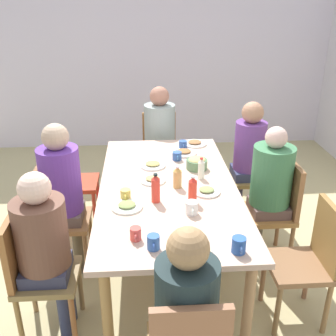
{
  "coord_description": "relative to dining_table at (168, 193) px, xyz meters",
  "views": [
    {
      "loc": [
        2.88,
        -0.2,
        2.18
      ],
      "look_at": [
        0.0,
        0.0,
        0.89
      ],
      "focal_mm": 42.98,
      "sensor_mm": 36.0,
      "label": 1
    }
  ],
  "objects": [
    {
      "name": "chair_1",
      "position": [
        -0.7,
        0.92,
        -0.16
      ],
      "size": [
        0.4,
        0.4,
        0.9
      ],
      "color": "olive",
      "rests_on": "ground_plane"
    },
    {
      "name": "bottle_3",
      "position": [
        0.27,
        -0.11,
        0.17
      ],
      "size": [
        0.06,
        0.06,
        0.23
      ],
      "color": "red",
      "rests_on": "dining_table"
    },
    {
      "name": "cup_4",
      "position": [
        0.22,
        -0.33,
        0.11
      ],
      "size": [
        0.11,
        0.08,
        0.08
      ],
      "color": "#DBBF53",
      "rests_on": "dining_table"
    },
    {
      "name": "chair_0",
      "position": [
        0.0,
        -0.92,
        -0.16
      ],
      "size": [
        0.4,
        0.4,
        0.9
      ],
      "color": "brown",
      "rests_on": "ground_plane"
    },
    {
      "name": "person_5",
      "position": [
        -0.0,
        0.83,
        0.06
      ],
      "size": [
        0.33,
        0.33,
        1.21
      ],
      "color": "brown",
      "rests_on": "ground_plane"
    },
    {
      "name": "chair_6",
      "position": [
        0.7,
        0.92,
        -0.16
      ],
      "size": [
        0.4,
        0.4,
        0.9
      ],
      "color": "brown",
      "rests_on": "ground_plane"
    },
    {
      "name": "plate_3",
      "position": [
        0.35,
        -0.32,
        0.08
      ],
      "size": [
        0.23,
        0.23,
        0.04
      ],
      "color": "white",
      "rests_on": "dining_table"
    },
    {
      "name": "person_2",
      "position": [
        0.7,
        -0.83,
        0.05
      ],
      "size": [
        0.33,
        0.33,
        1.2
      ],
      "color": "#2D3044",
      "rests_on": "ground_plane"
    },
    {
      "name": "cup_1",
      "position": [
        0.86,
        -0.15,
        0.11
      ],
      "size": [
        0.11,
        0.08,
        0.09
      ],
      "color": "#315AA2",
      "rests_on": "dining_table"
    },
    {
      "name": "plate_5",
      "position": [
        -0.9,
        0.33,
        0.08
      ],
      "size": [
        0.24,
        0.24,
        0.04
      ],
      "color": "white",
      "rests_on": "dining_table"
    },
    {
      "name": "plate_2",
      "position": [
        0.15,
        0.29,
        0.08
      ],
      "size": [
        0.21,
        0.21,
        0.04
      ],
      "color": "silver",
      "rests_on": "dining_table"
    },
    {
      "name": "person_0",
      "position": [
        0.0,
        -0.84,
        0.09
      ],
      "size": [
        0.32,
        0.32,
        1.27
      ],
      "color": "brown",
      "rests_on": "ground_plane"
    },
    {
      "name": "chair_2",
      "position": [
        0.7,
        -0.92,
        -0.16
      ],
      "size": [
        0.4,
        0.4,
        0.9
      ],
      "color": "olive",
      "rests_on": "ground_plane"
    },
    {
      "name": "cup_2",
      "position": [
        0.46,
        0.13,
        0.11
      ],
      "size": [
        0.12,
        0.09,
        0.09
      ],
      "color": "white",
      "rests_on": "dining_table"
    },
    {
      "name": "cup_6",
      "position": [
        0.75,
        -0.25,
        0.11
      ],
      "size": [
        0.11,
        0.07,
        0.08
      ],
      "color": "#D14840",
      "rests_on": "dining_table"
    },
    {
      "name": "bottle_2",
      "position": [
        0.04,
        0.07,
        0.15
      ],
      "size": [
        0.07,
        0.07,
        0.18
      ],
      "color": "tan",
      "rests_on": "dining_table"
    },
    {
      "name": "person_1",
      "position": [
        -0.7,
        0.83,
        0.06
      ],
      "size": [
        0.3,
        0.3,
        1.23
      ],
      "color": "#2C2E47",
      "rests_on": "ground_plane"
    },
    {
      "name": "bottle_0",
      "position": [
        -0.11,
        0.28,
        0.15
      ],
      "size": [
        0.05,
        0.05,
        0.19
      ],
      "color": "silver",
      "rests_on": "dining_table"
    },
    {
      "name": "person_4",
      "position": [
        1.35,
        0.0,
        0.05
      ],
      "size": [
        0.32,
        0.32,
        1.19
      ],
      "color": "#343043",
      "rests_on": "ground_plane"
    },
    {
      "name": "plate_4",
      "position": [
        -0.67,
        0.2,
        0.08
      ],
      "size": [
        0.24,
        0.24,
        0.04
      ],
      "color": "white",
      "rests_on": "dining_table"
    },
    {
      "name": "plate_0",
      "position": [
        -0.39,
        -0.11,
        0.08
      ],
      "size": [
        0.23,
        0.23,
        0.04
      ],
      "color": "silver",
      "rests_on": "dining_table"
    },
    {
      "name": "dining_table",
      "position": [
        0.0,
        0.0,
        0.0
      ],
      "size": [
        2.11,
        1.09,
        0.74
      ],
      "color": "#D0AC96",
      "rests_on": "ground_plane"
    },
    {
      "name": "chair_7",
      "position": [
        -0.7,
        -0.92,
        -0.16
      ],
      "size": [
        0.4,
        0.4,
        0.9
      ],
      "color": "#B9351C",
      "rests_on": "ground_plane"
    },
    {
      "name": "chair_3",
      "position": [
        -1.44,
        0.0,
        -0.16
      ],
      "size": [
        0.4,
        0.4,
        0.9
      ],
      "color": "brown",
      "rests_on": "ground_plane"
    },
    {
      "name": "cup_3",
      "position": [
        0.93,
        0.36,
        0.12
      ],
      "size": [
        0.12,
        0.09,
        0.1
      ],
      "color": "#2954A4",
      "rests_on": "dining_table"
    },
    {
      "name": "cup_0",
      "position": [
        -0.51,
        0.12,
        0.11
      ],
      "size": [
        0.12,
        0.08,
        0.08
      ],
      "color": "#3358A3",
      "rests_on": "dining_table"
    },
    {
      "name": "ground_plane",
      "position": [
        0.0,
        0.0,
        -0.67
      ],
      "size": [
        7.02,
        7.02,
        0.0
      ],
      "primitive_type": "plane",
      "color": "tan"
    },
    {
      "name": "person_3",
      "position": [
        -1.35,
        0.0,
        0.08
      ],
      "size": [
        0.34,
        0.34,
        1.24
      ],
      "color": "#2C3045",
      "rests_on": "ground_plane"
    },
    {
      "name": "wall_left",
      "position": [
        -2.99,
        0.0,
        0.63
      ],
      "size": [
        0.12,
        5.26,
        2.6
      ],
      "primitive_type": "cube",
      "color": "silver",
      "rests_on": "ground_plane"
    },
    {
      "name": "cup_5",
      "position": [
        -0.79,
        0.2,
        0.11
      ],
      "size": [
        0.12,
        0.08,
        0.08
      ],
      "color": "#30559B",
      "rests_on": "dining_table"
    },
    {
      "name": "bowl_0",
      "position": [
        -0.31,
        0.27,
        0.12
      ],
      "size": [
        0.18,
        0.18,
        0.1
      ],
      "color": "#527750",
      "rests_on": "dining_table"
    },
    {
      "name": "plate_1",
      "position": [
        -0.08,
        -0.12,
        0.08
      ],
      "size": [
        0.21,
        0.21,
        0.04
      ],
      "color": "white",
      "rests_on": "dining_table"
    },
    {
      "name": "bottle_1",
      "position": [
        0.29,
        0.16,
        0.17
      ],
      "size": [
        0.06,
        0.06,
        0.21
      ],
      "color": "red",
      "rests_on": "dining_table"
    },
    {
      "name": "chair_5",
      "position": [
        0.0,
        0.92,
        -0.16
      ],
      "size": [
        0.4,
        0.4,
        0.9
      ],
      "color": "olive",
      "rests_on": "ground_plane"
    }
  ]
}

